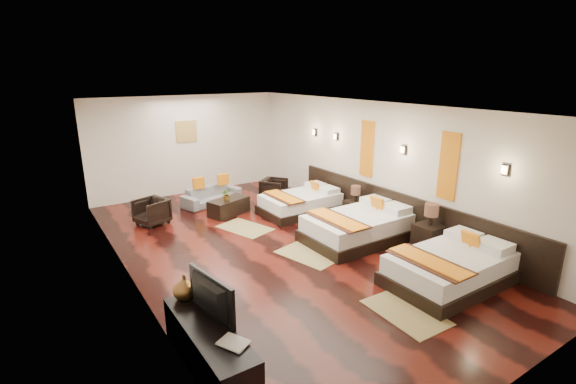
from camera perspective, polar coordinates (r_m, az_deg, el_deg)
floor at (r=8.48m, az=-1.88°, el=-7.58°), size 5.50×9.50×0.01m
ceiling at (r=7.78m, az=-2.08°, el=11.63°), size 5.50×9.50×0.01m
back_wall at (r=12.24m, az=-13.74°, el=6.29°), size 5.50×0.01×2.80m
left_wall at (r=7.05m, az=-21.43°, el=-1.63°), size 0.01×9.50×2.80m
right_wall at (r=9.69m, az=12.06°, el=3.84°), size 0.01×9.50×2.80m
headboard_panel at (r=9.39m, az=14.99°, el=-2.78°), size 0.08×6.60×0.90m
bed_near at (r=7.53m, az=21.52°, el=-9.66°), size 2.14×1.35×0.82m
bed_mid at (r=8.85m, az=9.78°, el=-4.69°), size 2.27×1.42×0.86m
bed_far at (r=10.41m, az=1.83°, el=-1.47°), size 1.95×1.23×0.75m
nightstand_a at (r=8.62m, az=18.87°, el=-5.60°), size 0.50×0.50×0.98m
nightstand_b at (r=9.99m, az=9.20°, el=-2.20°), size 0.43×0.43×0.85m
jute_mat_near at (r=6.60m, az=15.88°, el=-15.67°), size 0.79×1.22×0.01m
jute_mat_mid at (r=8.13m, az=2.84°, el=-8.64°), size 1.02×1.35×0.01m
jute_mat_far at (r=9.49m, az=-5.97°, el=-4.95°), size 1.08×1.37×0.01m
tv_console at (r=5.35m, az=-10.83°, el=-20.20°), size 0.50×1.80×0.55m
tv at (r=5.21m, az=-11.42°, el=-14.18°), size 0.27×0.94×0.54m
book at (r=4.79m, az=-8.44°, el=-20.66°), size 0.36×0.40×0.03m
figurine at (r=5.72m, az=-14.08°, el=-12.59°), size 0.37×0.37×0.33m
sofa at (r=11.29m, az=-10.47°, el=-0.41°), size 1.73×1.03×0.47m
armchair_left at (r=10.11m, az=-18.30°, el=-2.59°), size 0.84×0.83×0.61m
armchair_right at (r=11.43m, az=-1.94°, el=0.37°), size 0.90×0.90×0.59m
coffee_table at (r=10.38m, az=-8.17°, el=-2.00°), size 1.10×0.77×0.40m
table_plant at (r=10.20m, az=-8.44°, el=-0.30°), size 0.32×0.29×0.29m
orange_panel_a at (r=8.43m, az=21.24°, el=3.32°), size 0.04×0.40×1.30m
orange_panel_b at (r=9.83m, az=10.84°, el=5.87°), size 0.04×0.40×1.30m
sconce_near at (r=7.81m, az=27.75°, el=2.72°), size 0.07×0.12×0.18m
sconce_mid at (r=9.04m, az=15.62°, el=5.63°), size 0.07×0.12×0.18m
sconce_far at (r=10.60m, az=6.63°, el=7.61°), size 0.07×0.12×0.18m
sconce_lounge at (r=11.29m, az=3.68°, el=8.22°), size 0.07×0.12×0.18m
gold_artwork at (r=12.16m, az=-13.83°, el=8.13°), size 0.60×0.04×0.60m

